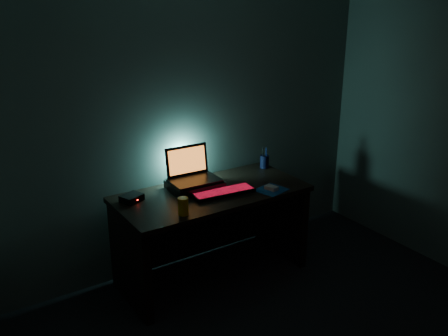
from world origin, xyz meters
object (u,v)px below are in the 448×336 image
router (132,198)px  keyboard (223,192)px  laptop (192,172)px  juice_glass (183,206)px  pen_cup (265,161)px  mouse (271,188)px

router → keyboard: bearing=-42.0°
keyboard → router: bearing=163.9°
laptop → router: size_ratio=2.13×
juice_glass → keyboard: bearing=19.7°
pen_cup → router: pen_cup is taller
mouse → router: size_ratio=0.53×
mouse → pen_cup: size_ratio=0.87×
laptop → router: bearing=-176.3°
laptop → juice_glass: bearing=-123.5°
keyboard → router: 0.69m
keyboard → juice_glass: juice_glass is taller
mouse → keyboard: bearing=146.0°
mouse → router: 1.08m
pen_cup → router: bearing=-177.7°
mouse → router: bearing=145.3°
pen_cup → mouse: bearing=-121.3°
laptop → pen_cup: laptop is taller
mouse → juice_glass: size_ratio=0.78×
keyboard → mouse: size_ratio=5.15×
keyboard → pen_cup: pen_cup is taller
laptop → pen_cup: size_ratio=3.48×
keyboard → router: size_ratio=2.75×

